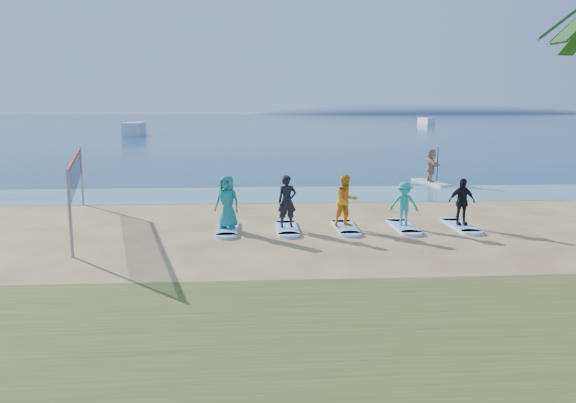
{
  "coord_description": "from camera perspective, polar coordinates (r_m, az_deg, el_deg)",
  "views": [
    {
      "loc": [
        -2.67,
        -16.19,
        4.19
      ],
      "look_at": [
        -1.48,
        2.0,
        1.1
      ],
      "focal_mm": 35.0,
      "sensor_mm": 36.0,
      "label": 1
    }
  ],
  "objects": [
    {
      "name": "paddleboard",
      "position": [
        31.9,
        14.28,
        1.89
      ],
      "size": [
        1.4,
        3.08,
        0.12
      ],
      "primitive_type": "cube",
      "rotation": [
        0.0,
        0.0,
        0.24
      ],
      "color": "silver",
      "rests_on": "ground"
    },
    {
      "name": "surfboard_3",
      "position": [
        20.04,
        11.64,
        -2.51
      ],
      "size": [
        0.7,
        2.2,
        0.09
      ],
      "primitive_type": "cube",
      "color": "#A4D5FE",
      "rests_on": "ground"
    },
    {
      "name": "student_2",
      "position": [
        19.43,
        5.92,
        0.08
      ],
      "size": [
        1.04,
        0.93,
        1.79
      ],
      "primitive_type": "imported",
      "rotation": [
        0.0,
        0.0,
        0.33
      ],
      "color": "orange",
      "rests_on": "surfboard_2"
    },
    {
      "name": "surfboard_1",
      "position": [
        19.37,
        -0.09,
        -2.73
      ],
      "size": [
        0.7,
        2.2,
        0.09
      ],
      "primitive_type": "cube",
      "color": "#A4D5FE",
      "rests_on": "ground"
    },
    {
      "name": "student_0",
      "position": [
        19.17,
        -6.19,
        -0.04
      ],
      "size": [
        1.04,
        0.88,
        1.8
      ],
      "primitive_type": "imported",
      "rotation": [
        0.0,
        0.0,
        -0.42
      ],
      "color": "teal",
      "rests_on": "surfboard_0"
    },
    {
      "name": "shallow_water",
      "position": [
        27.14,
        1.96,
        0.75
      ],
      "size": [
        600.0,
        600.0,
        0.0
      ],
      "primitive_type": "plane",
      "color": "teal",
      "rests_on": "ground"
    },
    {
      "name": "volleyball_net",
      "position": [
        21.11,
        -20.75,
        2.78
      ],
      "size": [
        2.31,
        8.81,
        2.5
      ],
      "rotation": [
        0.0,
        0.0,
        0.25
      ],
      "color": "gray",
      "rests_on": "ground"
    },
    {
      "name": "surfboard_0",
      "position": [
        19.35,
        -6.14,
        -2.8
      ],
      "size": [
        0.7,
        2.2,
        0.09
      ],
      "primitive_type": "cube",
      "color": "#A4D5FE",
      "rests_on": "ground"
    },
    {
      "name": "ocean",
      "position": [
        176.26,
        -2.9,
        8.25
      ],
      "size": [
        600.0,
        600.0,
        0.0
      ],
      "primitive_type": "plane",
      "color": "navy",
      "rests_on": "ground"
    },
    {
      "name": "boat_offshore_b",
      "position": [
        138.03,
        13.85,
        7.6
      ],
      "size": [
        2.56,
        6.03,
        1.62
      ],
      "primitive_type": "cube",
      "rotation": [
        0.0,
        0.0,
        0.11
      ],
      "color": "silver",
      "rests_on": "ground"
    },
    {
      "name": "student_3",
      "position": [
        19.89,
        11.72,
        -0.23
      ],
      "size": [
        1.11,
        0.83,
        1.53
      ],
      "primitive_type": "imported",
      "rotation": [
        0.0,
        0.0,
        -0.3
      ],
      "color": "teal",
      "rests_on": "surfboard_3"
    },
    {
      "name": "student_4",
      "position": [
        20.52,
        17.23,
        -0.01
      ],
      "size": [
        0.99,
        0.46,
        1.64
      ],
      "primitive_type": "imported",
      "rotation": [
        0.0,
        0.0,
        0.07
      ],
      "color": "black",
      "rests_on": "surfboard_4"
    },
    {
      "name": "ground",
      "position": [
        16.93,
        5.48,
        -4.75
      ],
      "size": [
        600.0,
        600.0,
        0.0
      ],
      "primitive_type": "plane",
      "color": "tan",
      "rests_on": "ground"
    },
    {
      "name": "paddleboarder",
      "position": [
        31.8,
        14.35,
        3.6
      ],
      "size": [
        0.59,
        1.68,
        1.8
      ],
      "primitive_type": "imported",
      "rotation": [
        0.0,
        0.0,
        1.53
      ],
      "color": "tan",
      "rests_on": "paddleboard"
    },
    {
      "name": "student_1",
      "position": [
        19.19,
        -0.09,
        0.02
      ],
      "size": [
        0.72,
        0.54,
        1.8
      ],
      "primitive_type": "imported",
      "rotation": [
        0.0,
        0.0,
        0.18
      ],
      "color": "black",
      "rests_on": "surfboard_1"
    },
    {
      "name": "island_ridge",
      "position": [
        330.95,
        13.59,
        8.63
      ],
      "size": [
        220.0,
        56.0,
        18.0
      ],
      "primitive_type": "ellipsoid",
      "color": "slate",
      "rests_on": "ground"
    },
    {
      "name": "surfboard_4",
      "position": [
        20.67,
        17.11,
        -2.38
      ],
      "size": [
        0.7,
        2.2,
        0.09
      ],
      "primitive_type": "cube",
      "color": "#A4D5FE",
      "rests_on": "ground"
    },
    {
      "name": "boat_offshore_a",
      "position": [
        86.1,
        -15.32,
        6.49
      ],
      "size": [
        2.96,
        7.94,
        1.91
      ],
      "primitive_type": "cube",
      "rotation": [
        0.0,
        0.0,
        0.06
      ],
      "color": "silver",
      "rests_on": "ground"
    },
    {
      "name": "surfboard_2",
      "position": [
        19.6,
        5.87,
        -2.64
      ],
      "size": [
        0.7,
        2.2,
        0.09
      ],
      "primitive_type": "cube",
      "color": "#A4D5FE",
      "rests_on": "ground"
    }
  ]
}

